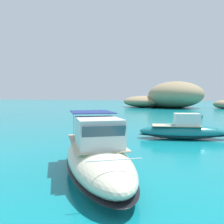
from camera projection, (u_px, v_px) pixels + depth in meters
name	position (u px, v px, depth m)	size (l,w,h in m)	color
islet_large	(168.00, 98.00, 79.90)	(32.89, 29.66, 8.41)	#9E8966
motorboat_cream	(97.00, 155.00, 11.27)	(7.69, 8.96, 2.86)	beige
motorboat_teal	(183.00, 130.00, 20.80)	(7.81, 4.27, 2.21)	#19727A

